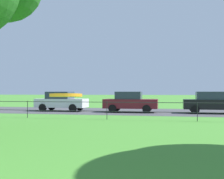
% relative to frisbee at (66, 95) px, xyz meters
% --- Properties ---
extents(street_strip, '(80.00, 7.72, 0.01)m').
position_rel_frisbee_xyz_m(street_strip, '(-0.05, 18.90, -1.47)').
color(street_strip, '#424247').
rests_on(street_strip, ground).
extents(park_fence, '(33.46, 0.04, 1.00)m').
position_rel_frisbee_xyz_m(park_fence, '(-0.05, 12.39, -0.80)').
color(park_fence, '#232328').
rests_on(park_fence, ground).
extents(frisbee, '(0.34, 0.34, 0.03)m').
position_rel_frisbee_xyz_m(frisbee, '(0.00, 0.00, 0.00)').
color(frisbee, orange).
extents(car_white_center, '(4.02, 1.86, 1.54)m').
position_rel_frisbee_xyz_m(car_white_center, '(-7.48, 18.20, -0.70)').
color(car_white_center, silver).
rests_on(car_white_center, ground).
extents(car_maroon_right, '(4.00, 1.82, 1.54)m').
position_rel_frisbee_xyz_m(car_maroon_right, '(-1.90, 18.05, -0.70)').
color(car_maroon_right, maroon).
rests_on(car_maroon_right, ground).
extents(car_black_far_left, '(4.04, 1.88, 1.54)m').
position_rel_frisbee_xyz_m(car_black_far_left, '(3.92, 18.09, -0.70)').
color(car_black_far_left, black).
rests_on(car_black_far_left, ground).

